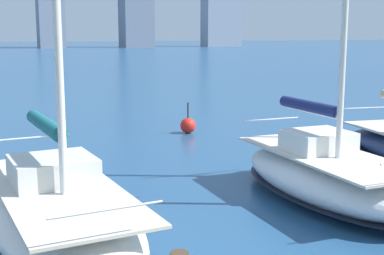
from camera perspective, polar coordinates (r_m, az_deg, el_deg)
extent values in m
cube|color=gray|center=(188.75, 3.15, 12.96)|extent=(12.86, 6.54, 28.45)
cube|color=gray|center=(173.25, -14.88, 11.57)|extent=(7.75, 8.05, 20.39)
cylinder|color=silver|center=(22.07, 18.05, 2.01)|extent=(1.86, 0.31, 0.04)
ellipsoid|color=silver|center=(14.92, 14.03, -5.25)|extent=(2.84, 6.69, 1.22)
ellipsoid|color=black|center=(15.01, 13.97, -6.49)|extent=(2.85, 6.73, 0.10)
cube|color=beige|center=(14.76, 14.13, -2.84)|extent=(2.33, 5.89, 0.06)
cube|color=silver|center=(15.02, 13.29, -1.40)|extent=(1.67, 1.49, 0.55)
cylinder|color=silver|center=(15.29, 12.33, 1.78)|extent=(0.16, 2.80, 0.12)
cylinder|color=navy|center=(15.28, 12.34, 2.23)|extent=(0.35, 2.58, 0.32)
cylinder|color=silver|center=(17.13, 8.32, 0.88)|extent=(2.06, 0.07, 0.04)
ellipsoid|color=white|center=(11.72, -13.94, -9.41)|extent=(3.37, 7.26, 1.25)
ellipsoid|color=black|center=(11.83, -13.87, -10.98)|extent=(3.39, 7.30, 0.10)
cube|color=beige|center=(11.52, -14.08, -6.33)|extent=(2.80, 6.38, 0.06)
cube|color=silver|center=(11.84, -14.62, -4.38)|extent=(1.82, 1.68, 0.55)
cylinder|color=silver|center=(12.18, -15.33, -0.28)|extent=(0.35, 2.97, 0.12)
cylinder|color=#19606B|center=(12.16, -15.35, 0.28)|extent=(0.53, 2.75, 0.32)
cylinder|color=silver|center=(8.37, -9.03, -8.66)|extent=(1.84, 0.18, 0.04)
cylinder|color=silver|center=(14.44, -17.08, -1.06)|extent=(2.12, 0.20, 0.04)
cylinder|color=#423323|center=(7.51, -1.36, -13.39)|extent=(0.26, 0.26, 0.06)
sphere|color=red|center=(24.17, -0.43, 0.21)|extent=(0.70, 0.70, 0.70)
cylinder|color=black|center=(24.06, -0.44, 1.86)|extent=(0.06, 0.06, 0.70)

